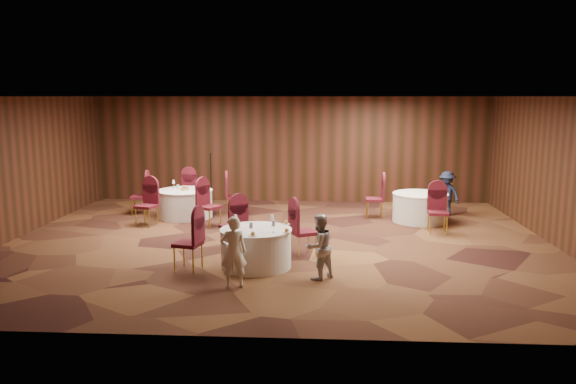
# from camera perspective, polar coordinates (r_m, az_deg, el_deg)

# --- Properties ---
(ground) EXTENTS (12.00, 12.00, 0.00)m
(ground) POSITION_cam_1_polar(r_m,az_deg,el_deg) (12.52, -0.97, -5.11)
(ground) COLOR black
(ground) RESTS_ON ground
(room_shell) EXTENTS (12.00, 12.00, 12.00)m
(room_shell) POSITION_cam_1_polar(r_m,az_deg,el_deg) (12.17, -1.00, 3.87)
(room_shell) COLOR silver
(room_shell) RESTS_ON ground
(table_main) EXTENTS (1.36, 1.36, 0.74)m
(table_main) POSITION_cam_1_polar(r_m,az_deg,el_deg) (10.67, -3.27, -5.68)
(table_main) COLOR silver
(table_main) RESTS_ON ground
(table_left) EXTENTS (1.46, 1.46, 0.74)m
(table_left) POSITION_cam_1_polar(r_m,az_deg,el_deg) (15.23, -10.40, -1.15)
(table_left) COLOR silver
(table_left) RESTS_ON ground
(table_right) EXTENTS (1.41, 1.41, 0.74)m
(table_right) POSITION_cam_1_polar(r_m,az_deg,el_deg) (14.88, 13.26, -1.51)
(table_right) COLOR silver
(table_right) RESTS_ON ground
(chairs_main) EXTENTS (2.79, 2.13, 1.00)m
(chairs_main) POSITION_cam_1_polar(r_m,az_deg,el_deg) (11.28, -4.60, -4.19)
(chairs_main) COLOR #3E0C11
(chairs_main) RESTS_ON ground
(chairs_left) EXTENTS (3.21, 3.04, 1.00)m
(chairs_left) POSITION_cam_1_polar(r_m,az_deg,el_deg) (15.21, -10.44, -0.69)
(chairs_left) COLOR #3E0C11
(chairs_left) RESTS_ON ground
(chairs_right) EXTENTS (1.87, 2.18, 1.00)m
(chairs_right) POSITION_cam_1_polar(r_m,az_deg,el_deg) (14.39, 11.74, -1.32)
(chairs_right) COLOR #3E0C11
(chairs_right) RESTS_ON ground
(tabletop_main) EXTENTS (1.13, 1.11, 0.22)m
(tabletop_main) POSITION_cam_1_polar(r_m,az_deg,el_deg) (10.45, -2.56, -3.35)
(tabletop_main) COLOR silver
(tabletop_main) RESTS_ON table_main
(tabletop_left) EXTENTS (0.91, 0.87, 0.22)m
(tabletop_left) POSITION_cam_1_polar(r_m,az_deg,el_deg) (15.16, -10.45, 0.50)
(tabletop_left) COLOR silver
(tabletop_left) RESTS_ON table_left
(tabletop_right) EXTENTS (0.08, 0.08, 0.22)m
(tabletop_right) POSITION_cam_1_polar(r_m,az_deg,el_deg) (14.59, 14.45, 0.31)
(tabletop_right) COLOR silver
(tabletop_right) RESTS_ON table_right
(mic_stand) EXTENTS (0.24, 0.24, 1.58)m
(mic_stand) POSITION_cam_1_polar(r_m,az_deg,el_deg) (16.54, -7.80, 0.07)
(mic_stand) COLOR black
(mic_stand) RESTS_ON ground
(woman_a) EXTENTS (0.51, 0.40, 1.23)m
(woman_a) POSITION_cam_1_polar(r_m,az_deg,el_deg) (9.54, -5.56, -6.08)
(woman_a) COLOR silver
(woman_a) RESTS_ON ground
(woman_b) EXTENTS (0.72, 0.70, 1.17)m
(woman_b) POSITION_cam_1_polar(r_m,az_deg,el_deg) (9.95, 3.17, -5.57)
(woman_b) COLOR #B2B2B7
(woman_b) RESTS_ON ground
(man_c) EXTENTS (0.86, 0.88, 1.21)m
(man_c) POSITION_cam_1_polar(r_m,az_deg,el_deg) (15.76, 15.83, -0.15)
(man_c) COLOR black
(man_c) RESTS_ON ground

